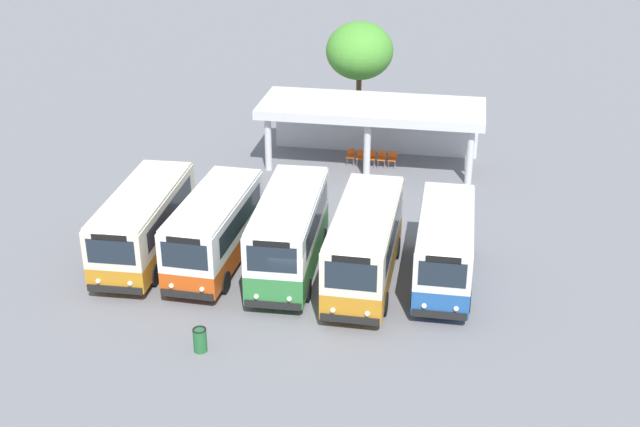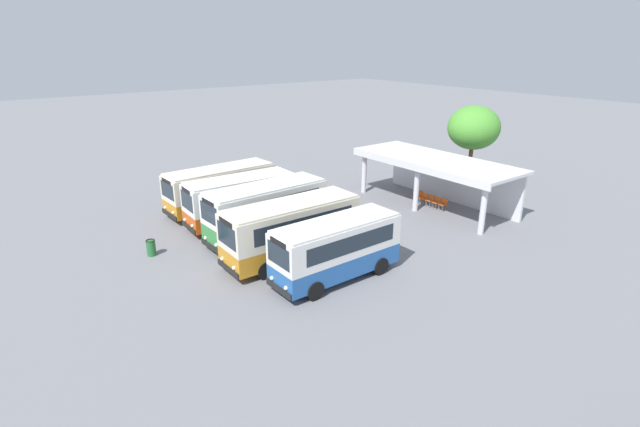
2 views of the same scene
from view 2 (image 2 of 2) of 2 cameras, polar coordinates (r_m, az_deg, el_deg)
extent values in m
plane|color=slate|center=(26.01, -9.79, -5.27)|extent=(180.00, 180.00, 0.00)
cylinder|color=black|center=(31.38, -14.41, -0.23)|extent=(0.25, 0.91, 0.90)
cylinder|color=black|center=(33.30, -16.06, 0.80)|extent=(0.25, 0.91, 0.90)
cylinder|color=black|center=(33.40, -7.34, 1.50)|extent=(0.25, 0.91, 0.90)
cylinder|color=black|center=(35.21, -9.27, 2.38)|extent=(0.25, 0.91, 0.90)
cube|color=orange|center=(33.13, -11.74, 1.80)|extent=(2.60, 7.47, 0.92)
cube|color=beige|center=(32.77, -11.89, 3.85)|extent=(2.60, 7.47, 1.55)
cube|color=beige|center=(32.55, -12.00, 5.26)|extent=(2.52, 7.25, 0.12)
cube|color=black|center=(31.81, -17.61, -0.14)|extent=(2.20, 0.18, 0.28)
cube|color=#1E2833|center=(31.33, -17.84, 2.64)|extent=(1.90, 0.12, 1.01)
cube|color=black|center=(31.16, -17.96, 3.70)|extent=(1.39, 0.10, 0.24)
cube|color=#1E2833|center=(31.82, -10.77, 3.53)|extent=(0.27, 5.91, 0.85)
cube|color=#1E2833|center=(33.79, -12.67, 4.37)|extent=(0.27, 5.91, 0.85)
sphere|color=#EAEACC|center=(31.15, -17.20, 0.09)|extent=(0.20, 0.20, 0.20)
sphere|color=#EAEACC|center=(32.28, -18.08, 0.69)|extent=(0.20, 0.20, 0.20)
cylinder|color=black|center=(28.84, -12.22, -1.87)|extent=(0.25, 0.91, 0.90)
cylinder|color=black|center=(30.69, -13.80, -0.64)|extent=(0.25, 0.91, 0.90)
cylinder|color=black|center=(30.59, -4.88, -0.17)|extent=(0.25, 0.91, 0.90)
cylinder|color=black|center=(32.34, -6.79, 0.89)|extent=(0.25, 0.91, 0.90)
cube|color=#D14C14|center=(30.41, -9.39, 0.29)|extent=(2.46, 6.97, 0.93)
cube|color=white|center=(30.01, -9.53, 2.58)|extent=(2.46, 6.97, 1.61)
cube|color=white|center=(29.76, -9.62, 4.16)|extent=(2.39, 6.76, 0.12)
cube|color=black|center=(29.31, -15.45, -1.64)|extent=(2.11, 0.17, 0.28)
cube|color=#1E2833|center=(28.77, -15.67, 1.43)|extent=(1.82, 0.11, 1.05)
cube|color=black|center=(28.58, -15.79, 2.63)|extent=(1.33, 0.10, 0.24)
cube|color=#1E2833|center=(29.09, -8.40, 2.18)|extent=(0.23, 5.51, 0.89)
cube|color=#1E2833|center=(30.99, -10.26, 3.19)|extent=(0.23, 5.51, 0.89)
sphere|color=#EAEACC|center=(28.66, -15.07, -1.43)|extent=(0.20, 0.20, 0.20)
sphere|color=#EAEACC|center=(29.74, -15.90, -0.72)|extent=(0.20, 0.20, 0.20)
cylinder|color=black|center=(26.08, -9.12, -4.07)|extent=(0.25, 0.91, 0.90)
cylinder|color=black|center=(27.83, -11.39, -2.62)|extent=(0.25, 0.91, 0.90)
cylinder|color=black|center=(28.35, -1.37, -1.78)|extent=(0.25, 0.91, 0.90)
cylinder|color=black|center=(29.97, -3.92, -0.58)|extent=(0.25, 0.91, 0.90)
cube|color=#337F3D|center=(27.79, -6.38, -1.19)|extent=(2.53, 7.25, 1.20)
cube|color=white|center=(27.31, -6.49, 1.53)|extent=(2.53, 7.25, 1.59)
cube|color=white|center=(27.05, -6.56, 3.24)|extent=(2.46, 7.04, 0.12)
cube|color=black|center=(26.35, -12.94, -3.91)|extent=(2.15, 0.18, 0.28)
cube|color=#1E2833|center=(25.66, -13.18, 0.00)|extent=(1.86, 0.12, 1.03)
cube|color=black|center=(25.46, -13.29, 1.31)|extent=(1.36, 0.10, 0.24)
cube|color=#1E2833|center=(26.46, -4.98, 1.08)|extent=(0.26, 5.74, 0.87)
cube|color=#1E2833|center=(28.25, -7.57, 2.22)|extent=(0.26, 5.74, 0.87)
sphere|color=#EAEACC|center=(25.71, -12.34, -3.73)|extent=(0.20, 0.20, 0.20)
sphere|color=#EAEACC|center=(26.75, -13.58, -2.87)|extent=(0.20, 0.20, 0.20)
cylinder|color=black|center=(23.46, -6.57, -6.81)|extent=(0.23, 0.90, 0.90)
cylinder|color=black|center=(25.20, -9.09, -4.96)|extent=(0.23, 0.90, 0.90)
cylinder|color=black|center=(25.82, 2.32, -4.07)|extent=(0.23, 0.90, 0.90)
cylinder|color=black|center=(27.41, -0.55, -2.57)|extent=(0.23, 0.90, 0.90)
cube|color=orange|center=(25.20, -3.33, -3.61)|extent=(2.34, 7.47, 1.02)
cube|color=beige|center=(24.70, -3.40, -0.77)|extent=(2.34, 7.47, 1.65)
cube|color=beige|center=(24.39, -3.44, 1.17)|extent=(2.27, 7.25, 0.12)
cube|color=black|center=(23.72, -10.95, -6.56)|extent=(2.17, 0.12, 0.28)
cube|color=#1E2833|center=(23.01, -11.14, -2.61)|extent=(1.87, 0.06, 1.07)
cube|color=black|center=(22.77, -11.25, -1.09)|extent=(1.37, 0.06, 0.24)
cube|color=#1E2833|center=(23.85, -1.70, -1.39)|extent=(0.08, 5.96, 0.91)
cube|color=#1E2833|center=(25.62, -4.61, 0.10)|extent=(0.08, 5.96, 0.91)
sphere|color=#EAEACC|center=(23.07, -10.28, -6.44)|extent=(0.20, 0.20, 0.20)
sphere|color=#EAEACC|center=(24.10, -11.64, -5.34)|extent=(0.20, 0.20, 0.20)
cylinder|color=black|center=(21.55, -0.59, -9.26)|extent=(0.23, 0.90, 0.90)
cylinder|color=black|center=(23.00, -3.61, -7.30)|extent=(0.23, 0.90, 0.90)
cylinder|color=black|center=(23.93, 7.28, -6.27)|extent=(0.23, 0.90, 0.90)
cylinder|color=black|center=(25.24, 4.10, -4.70)|extent=(0.23, 0.90, 0.90)
cube|color=#23569E|center=(23.17, 1.96, -5.87)|extent=(2.14, 6.59, 0.99)
cube|color=silver|center=(22.65, 2.00, -3.02)|extent=(2.14, 6.59, 1.51)
cube|color=silver|center=(22.34, 2.02, -1.10)|extent=(2.08, 6.39, 0.12)
cube|color=black|center=(21.61, -4.96, -9.04)|extent=(2.00, 0.11, 0.28)
cube|color=#1E2833|center=(20.88, -4.99, -5.03)|extent=(1.73, 0.06, 0.98)
cube|color=black|center=(20.64, -5.04, -3.56)|extent=(1.26, 0.06, 0.24)
cube|color=#1E2833|center=(21.96, 3.93, -3.68)|extent=(0.07, 5.26, 0.83)
cube|color=#1E2833|center=(23.44, 0.57, -2.06)|extent=(0.07, 5.26, 0.83)
sphere|color=#EAEACC|center=(21.04, -4.09, -8.91)|extent=(0.20, 0.20, 0.20)
sphere|color=#EAEACC|center=(21.90, -5.79, -7.72)|extent=(0.20, 0.20, 0.20)
cylinder|color=silver|center=(36.30, 5.33, 4.99)|extent=(0.36, 0.36, 3.20)
cylinder|color=silver|center=(32.78, 11.50, 3.00)|extent=(0.36, 0.36, 3.20)
cylinder|color=silver|center=(29.77, 19.01, 0.53)|extent=(0.36, 0.36, 3.20)
cube|color=silver|center=(35.52, 15.46, 4.00)|extent=(11.31, 0.20, 3.20)
cube|color=silver|center=(33.62, 13.69, 6.27)|extent=(11.81, 4.56, 0.20)
cube|color=silver|center=(32.03, 11.08, 5.35)|extent=(11.81, 0.10, 0.28)
cylinder|color=slate|center=(34.68, 11.70, 1.54)|extent=(0.03, 0.03, 0.44)
cylinder|color=slate|center=(34.90, 11.27, 1.69)|extent=(0.03, 0.03, 0.44)
cylinder|color=slate|center=(34.93, 12.09, 1.65)|extent=(0.03, 0.03, 0.44)
cylinder|color=slate|center=(35.15, 11.66, 1.80)|extent=(0.03, 0.03, 0.44)
cube|color=#D85919|center=(34.84, 11.71, 2.04)|extent=(0.44, 0.44, 0.04)
cube|color=#D85919|center=(34.92, 11.95, 2.41)|extent=(0.44, 0.04, 0.40)
cylinder|color=slate|center=(34.25, 12.27, 1.26)|extent=(0.03, 0.03, 0.44)
cylinder|color=slate|center=(34.47, 11.84, 1.42)|extent=(0.03, 0.03, 0.44)
cylinder|color=slate|center=(34.50, 12.66, 1.37)|extent=(0.03, 0.03, 0.44)
cylinder|color=slate|center=(34.72, 12.23, 1.52)|extent=(0.03, 0.03, 0.44)
cube|color=#D85919|center=(34.41, 12.28, 1.77)|extent=(0.44, 0.44, 0.04)
cube|color=#D85919|center=(34.49, 12.53, 2.15)|extent=(0.44, 0.04, 0.40)
cylinder|color=slate|center=(33.94, 13.03, 1.03)|extent=(0.03, 0.03, 0.44)
cylinder|color=slate|center=(34.16, 12.59, 1.18)|extent=(0.03, 0.03, 0.44)
cylinder|color=slate|center=(34.20, 13.42, 1.14)|extent=(0.03, 0.03, 0.44)
cylinder|color=slate|center=(34.41, 12.98, 1.30)|extent=(0.03, 0.03, 0.44)
cube|color=#D85919|center=(34.10, 13.04, 1.54)|extent=(0.44, 0.44, 0.04)
cube|color=#D85919|center=(34.19, 13.28, 1.92)|extent=(0.44, 0.04, 0.40)
cylinder|color=slate|center=(33.60, 13.74, 0.77)|extent=(0.03, 0.03, 0.44)
cylinder|color=slate|center=(33.81, 13.29, 0.93)|extent=(0.03, 0.03, 0.44)
cylinder|color=slate|center=(33.86, 14.13, 0.89)|extent=(0.03, 0.03, 0.44)
cylinder|color=slate|center=(34.07, 13.68, 1.04)|extent=(0.03, 0.03, 0.44)
cube|color=#D85919|center=(33.76, 13.75, 1.29)|extent=(0.44, 0.44, 0.04)
cube|color=#D85919|center=(33.84, 13.99, 1.68)|extent=(0.44, 0.04, 0.40)
cylinder|color=slate|center=(33.29, 14.51, 0.52)|extent=(0.03, 0.03, 0.44)
cylinder|color=slate|center=(33.50, 14.05, 0.68)|extent=(0.03, 0.03, 0.44)
cylinder|color=slate|center=(33.55, 14.90, 0.64)|extent=(0.03, 0.03, 0.44)
cylinder|color=slate|center=(33.76, 14.44, 0.80)|extent=(0.03, 0.03, 0.44)
cube|color=#D85919|center=(33.45, 14.51, 1.05)|extent=(0.44, 0.44, 0.04)
cube|color=#D85919|center=(33.53, 14.76, 1.44)|extent=(0.44, 0.04, 0.40)
cylinder|color=brown|center=(39.68, 17.51, 5.43)|extent=(0.32, 0.32, 3.17)
ellipsoid|color=#4C9933|center=(39.07, 17.98, 9.79)|extent=(3.98, 3.98, 3.38)
cylinder|color=#266633|center=(27.33, -19.61, -3.93)|extent=(0.48, 0.48, 0.85)
torus|color=black|center=(27.16, -19.72, -3.08)|extent=(0.49, 0.49, 0.06)
camera|label=1|loc=(23.42, -88.32, 15.60)|focal=46.61mm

